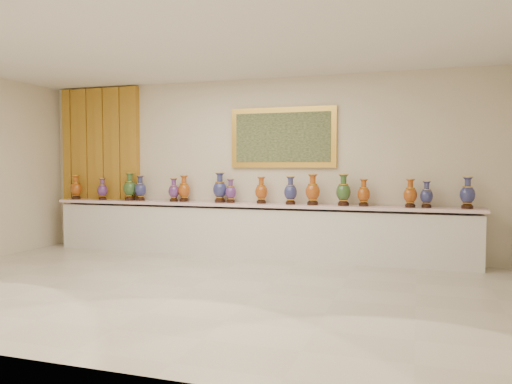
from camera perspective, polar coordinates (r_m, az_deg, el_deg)
ground at (r=6.40m, az=-7.34°, el=-10.81°), size 8.00×8.00×0.00m
room at (r=9.55m, az=-14.51°, el=3.24°), size 8.00×8.00×8.00m
counter at (r=8.39m, az=-0.69°, el=-4.45°), size 7.28×0.48×0.90m
vase_0 at (r=9.93m, az=-19.87°, el=0.38°), size 0.21×0.21×0.45m
vase_1 at (r=9.61m, az=-17.13°, el=0.22°), size 0.24×0.24×0.40m
vase_2 at (r=9.30m, az=-14.22°, el=0.45°), size 0.29×0.29×0.50m
vase_3 at (r=9.21m, az=-13.08°, el=0.30°), size 0.24×0.24×0.45m
vase_4 at (r=8.86m, az=-9.38°, el=0.11°), size 0.23×0.23×0.41m
vase_5 at (r=8.81m, az=-8.22°, el=0.25°), size 0.27×0.27×0.46m
vase_6 at (r=8.53m, az=-4.15°, el=0.33°), size 0.27×0.27×0.51m
vase_7 at (r=8.46m, az=-2.90°, el=-0.01°), size 0.25×0.25×0.40m
vase_8 at (r=8.29m, az=0.61°, el=0.06°), size 0.23×0.23×0.44m
vase_9 at (r=8.10m, az=3.97°, el=0.02°), size 0.27×0.27×0.46m
vase_10 at (r=8.00m, az=6.50°, el=0.09°), size 0.30×0.30×0.49m
vase_11 at (r=7.94m, az=9.96°, el=0.05°), size 0.27×0.27×0.50m
vase_12 at (r=7.92m, az=12.21°, el=-0.22°), size 0.23×0.23×0.42m
vase_13 at (r=7.85m, az=17.22°, el=-0.28°), size 0.22×0.22×0.43m
vase_14 at (r=7.86m, az=18.91°, el=-0.40°), size 0.23×0.23×0.40m
vase_15 at (r=7.91m, az=23.02°, el=-0.24°), size 0.27×0.27×0.47m
label_card at (r=8.94m, az=-11.79°, el=-1.05°), size 0.10×0.06×0.00m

